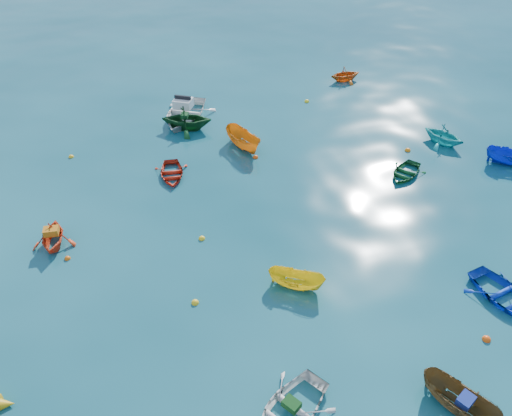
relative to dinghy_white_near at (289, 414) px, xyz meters
name	(u,v)px	position (x,y,z in m)	size (l,w,h in m)	color
ground	(293,279)	(2.66, 5.90, 0.00)	(160.00, 160.00, 0.00)	#0A3B49
dinghy_white_near	(289,414)	(0.00, 0.00, 0.00)	(2.41, 3.37, 0.70)	silver
sampan_brown_mid	(457,409)	(5.59, -1.78, 0.00)	(1.09, 2.90, 1.12)	brown
dinghy_blue_se	(503,299)	(10.70, 1.76, 0.00)	(2.42, 3.39, 0.70)	#0F3AC4
dinghy_orange_w	(55,244)	(-7.34, 11.93, 0.00)	(2.10, 2.43, 1.28)	red
sampan_yellow_mid	(296,287)	(2.59, 5.45, 0.00)	(0.96, 2.54, 0.98)	yellow
dinghy_green_e	(405,175)	(12.05, 11.45, 0.00)	(1.95, 2.72, 0.57)	#125024
dinghy_cyan_se	(442,143)	(16.31, 13.79, 0.00)	(2.28, 2.65, 1.39)	#1BACAC
sampan_orange_n	(244,148)	(4.18, 17.50, 0.00)	(1.25, 3.31, 1.28)	orange
dinghy_green_n	(187,129)	(1.41, 21.08, 0.00)	(2.81, 3.26, 1.72)	#0F431A
sampan_blue_far	(510,165)	(18.63, 10.28, 0.00)	(1.17, 3.11, 1.20)	#0E27B6
dinghy_red_far	(172,176)	(-0.74, 15.91, 0.00)	(1.98, 2.77, 0.57)	red
dinghy_orange_far	(344,81)	(15.02, 24.62, 0.00)	(2.09, 2.42, 1.28)	#C75912
motorboat_white	(185,119)	(1.57, 22.55, 0.00)	(3.56, 4.98, 1.63)	white
tarp_green_a	(291,404)	(0.09, 0.05, 0.49)	(0.58, 0.44, 0.28)	#0F3F14
tarp_blue_a	(466,400)	(5.65, -1.92, 0.71)	(0.60, 0.46, 0.29)	navy
tarp_orange_a	(51,231)	(-7.33, 11.98, 0.81)	(0.68, 0.52, 0.33)	orange
tarp_green_b	(185,115)	(1.32, 21.12, 1.00)	(0.59, 0.45, 0.29)	#10401A
buoy_ye_a	(195,303)	(-1.83, 6.02, 0.00)	(0.32, 0.32, 0.32)	yellow
buoy_or_b	(486,340)	(8.58, 0.28, 0.00)	(0.34, 0.34, 0.34)	#FF520D
buoy_or_c	(68,259)	(-6.82, 10.68, 0.00)	(0.29, 0.29, 0.29)	#E45B0C
buoy_ye_c	(202,239)	(-0.51, 9.94, 0.00)	(0.32, 0.32, 0.32)	yellow
buoy_or_d	(408,151)	(13.74, 13.73, 0.00)	(0.36, 0.36, 0.36)	orange
buoy_ye_d	(71,157)	(-6.13, 20.00, 0.00)	(0.31, 0.31, 0.31)	yellow
buoy_or_e	(256,158)	(4.50, 16.15, 0.00)	(0.33, 0.33, 0.33)	#E3490C
buoy_ye_e	(307,102)	(10.64, 22.17, 0.00)	(0.35, 0.35, 0.35)	yellow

